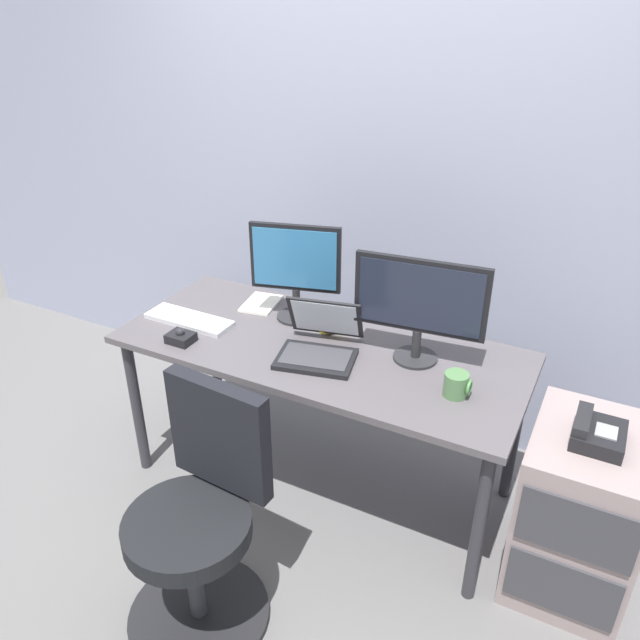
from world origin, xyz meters
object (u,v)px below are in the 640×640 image
at_px(office_chair, 200,524).
at_px(keyboard, 189,319).
at_px(paper_notepad, 261,303).
at_px(trackball_mouse, 181,337).
at_px(coffee_mug, 457,385).
at_px(laptop, 319,343).
at_px(file_cabinet, 578,511).
at_px(desk_phone, 596,433).
at_px(monitor_side, 295,266).
at_px(banana, 339,328).
at_px(monitor_main, 420,303).

distance_m(office_chair, keyboard, 0.97).
relative_size(keyboard, paper_notepad, 1.97).
distance_m(trackball_mouse, coffee_mug, 1.16).
relative_size(office_chair, laptop, 2.44).
xyz_separation_m(office_chair, laptop, (0.09, 0.74, 0.37)).
distance_m(file_cabinet, desk_phone, 0.38).
distance_m(monitor_side, laptop, 0.40).
height_order(monitor_side, coffee_mug, monitor_side).
bearing_deg(file_cabinet, desk_phone, -116.78).
distance_m(monitor_side, banana, 0.33).
distance_m(desk_phone, monitor_side, 1.36).
bearing_deg(keyboard, paper_notepad, 56.54).
bearing_deg(office_chair, paper_notepad, 109.94).
bearing_deg(laptop, monitor_main, 21.60).
bearing_deg(banana, trackball_mouse, -145.22).
distance_m(desk_phone, banana, 1.10).
relative_size(file_cabinet, banana, 3.60).
height_order(office_chair, keyboard, office_chair).
bearing_deg(laptop, trackball_mouse, -162.14).
distance_m(file_cabinet, keyboard, 1.78).
bearing_deg(desk_phone, laptop, -179.54).
bearing_deg(monitor_side, banana, -7.95).
distance_m(office_chair, monitor_side, 1.14).
bearing_deg(banana, office_chair, -94.59).
height_order(monitor_main, keyboard, monitor_main).
xyz_separation_m(office_chair, coffee_mug, (0.67, 0.71, 0.37)).
height_order(monitor_main, trackball_mouse, monitor_main).
height_order(monitor_side, laptop, monitor_side).
xyz_separation_m(laptop, banana, (-0.01, 0.20, -0.03)).
relative_size(file_cabinet, desk_phone, 3.42).
height_order(coffee_mug, paper_notepad, coffee_mug).
xyz_separation_m(office_chair, monitor_side, (-0.15, 0.97, 0.58)).
bearing_deg(trackball_mouse, monitor_side, 51.98).
bearing_deg(paper_notepad, office_chair, -70.06).
distance_m(desk_phone, coffee_mug, 0.50).
xyz_separation_m(keyboard, paper_notepad, (0.20, 0.30, -0.01)).
distance_m(desk_phone, monitor_main, 0.78).
relative_size(paper_notepad, banana, 1.09).
distance_m(file_cabinet, coffee_mug, 0.67).
height_order(desk_phone, trackball_mouse, trackball_mouse).
height_order(desk_phone, monitor_main, monitor_main).
xyz_separation_m(trackball_mouse, banana, (0.56, 0.39, -0.00)).
xyz_separation_m(file_cabinet, office_chair, (-1.17, -0.76, 0.08)).
xyz_separation_m(office_chair, trackball_mouse, (-0.48, 0.56, 0.35)).
bearing_deg(monitor_main, monitor_side, 171.32).
relative_size(file_cabinet, monitor_main, 1.31).
xyz_separation_m(keyboard, coffee_mug, (1.23, -0.01, 0.03)).
relative_size(desk_phone, office_chair, 0.21).
relative_size(keyboard, trackball_mouse, 3.73).
bearing_deg(coffee_mug, office_chair, -133.37).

